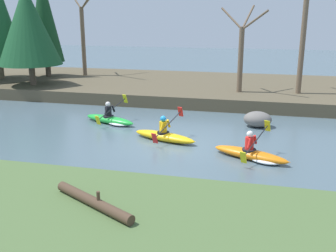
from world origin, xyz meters
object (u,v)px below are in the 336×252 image
Objects in this scene: kayaker_trailing at (111,119)px; driftwood_log at (93,202)px; kayaker_middle at (165,135)px; boulder_midstream at (258,119)px; kayaker_lead at (253,154)px.

driftwood_log is (2.92, -8.56, 0.43)m from kayaker_trailing.
kayaker_middle reaches higher than driftwood_log.
kayaker_middle reaches higher than boulder_midstream.
driftwood_log is at bearing -51.59° from kayaker_trailing.
kayaker_lead reaches higher than boulder_midstream.
driftwood_log reaches higher than boulder_midstream.
kayaker_trailing is at bearing 137.64° from driftwood_log.
kayaker_lead is at bearing -6.93° from kayaker_trailing.
boulder_midstream is (0.05, 4.22, 0.15)m from kayaker_lead.
kayaker_middle is at bearing -140.55° from boulder_midstream.
kayaker_middle is 3.52m from kayaker_trailing.
kayaker_middle is 1.00× the size of kayaker_trailing.
kayaker_middle is at bearing -12.66° from kayaker_trailing.
kayaker_middle is 2.24× the size of boulder_midstream.
boulder_midstream is at bearing 57.91° from kayaker_middle.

